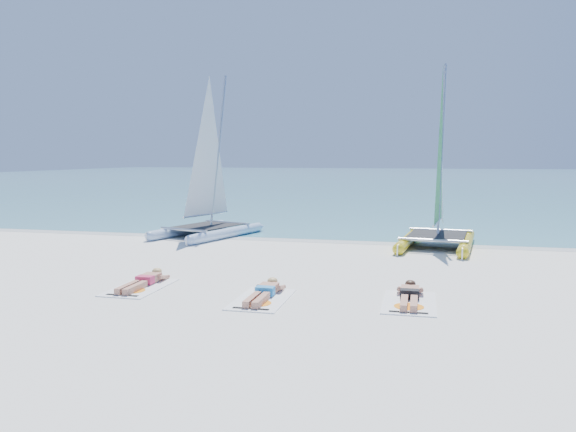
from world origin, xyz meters
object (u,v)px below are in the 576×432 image
sunbather_a (144,281)px  sunbather_b (265,292)px  towel_b (262,299)px  towel_a (140,287)px  catamaran_blue (208,186)px  sunbather_c (410,295)px  towel_c (409,303)px  catamaran_yellow (440,186)px

sunbather_a → sunbather_b: (2.85, -0.36, 0.00)m
towel_b → sunbather_b: sunbather_b is taller
towel_a → sunbather_b: bearing=-3.5°
sunbather_a → sunbather_b: bearing=-7.3°
catamaran_blue → sunbather_c: 10.57m
sunbather_c → towel_c: bearing=-90.0°
catamaran_yellow → towel_c: (-0.74, -7.60, -1.88)m
catamaran_blue → sunbather_c: catamaran_blue is taller
sunbather_a → towel_b: 2.90m
towel_a → towel_c: (5.70, 0.06, 0.00)m
catamaran_yellow → sunbather_b: catamaran_yellow is taller
sunbather_a → towel_c: bearing=-1.4°
sunbather_a → towel_b: sunbather_a is taller
catamaran_blue → towel_b: 9.43m
sunbather_b → sunbather_c: (2.85, 0.42, 0.00)m
catamaran_blue → sunbather_c: size_ratio=3.44×
catamaran_blue → sunbather_b: (4.32, -8.00, -1.65)m
sunbather_c → sunbather_b: bearing=-171.6°
catamaran_yellow → catamaran_blue: bearing=-174.3°
catamaran_blue → towel_a: catamaran_blue is taller
sunbather_b → towel_c: bearing=4.6°
catamaran_blue → catamaran_yellow: (7.92, -0.18, 0.12)m
towel_c → sunbather_c: size_ratio=1.07×
catamaran_blue → catamaran_yellow: 7.92m
towel_b → sunbather_b: (0.00, 0.19, 0.11)m
sunbather_b → sunbather_c: same height
towel_a → sunbather_c: (5.70, 0.25, 0.11)m
catamaran_blue → towel_b: bearing=-44.5°
towel_b → catamaran_yellow: bearing=65.9°
sunbather_b → sunbather_c: bearing=8.4°
catamaran_blue → towel_c: 10.72m
sunbather_b → towel_c: 2.86m
sunbather_a → towel_a: bearing=-90.0°
catamaran_yellow → towel_a: catamaran_yellow is taller
sunbather_b → sunbather_a: bearing=172.7°
towel_b → towel_c: 2.88m
catamaran_blue → towel_c: size_ratio=3.21×
towel_c → sunbather_c: (-0.00, 0.19, 0.11)m
catamaran_yellow → sunbather_b: size_ratio=3.48×
catamaran_yellow → sunbather_a: bearing=-123.8°
towel_b → sunbather_a: bearing=168.9°
sunbather_c → catamaran_yellow: bearing=84.3°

